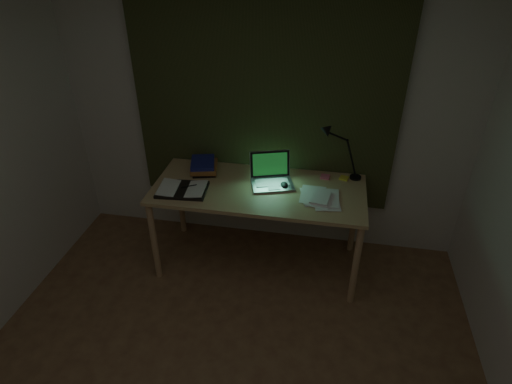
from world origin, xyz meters
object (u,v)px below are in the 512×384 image
at_px(book_stack, 203,166).
at_px(loose_papers, 314,196).
at_px(laptop, 273,173).
at_px(open_textbook, 182,189).
at_px(desk, 259,227).
at_px(desk_lamp, 359,151).

xyz_separation_m(book_stack, loose_papers, (0.97, -0.25, -0.04)).
bearing_deg(book_stack, laptop, -11.99).
distance_m(open_textbook, loose_papers, 1.05).
relative_size(desk, laptop, 4.55).
relative_size(desk, book_stack, 6.61).
bearing_deg(laptop, desk, -168.51).
height_order(desk, laptop, laptop).
xyz_separation_m(desk, open_textbook, (-0.59, -0.15, 0.41)).
bearing_deg(book_stack, open_textbook, -102.42).
height_order(book_stack, loose_papers, book_stack).
xyz_separation_m(open_textbook, loose_papers, (1.05, 0.10, -0.01)).
xyz_separation_m(open_textbook, desk_lamp, (1.37, 0.46, 0.24)).
height_order(loose_papers, desk_lamp, desk_lamp).
height_order(desk, book_stack, book_stack).
distance_m(book_stack, loose_papers, 1.00).
distance_m(desk, desk_lamp, 1.05).
height_order(desk, open_textbook, open_textbook).
distance_m(open_textbook, book_stack, 0.36).
relative_size(book_stack, loose_papers, 0.78).
bearing_deg(desk, laptop, 29.46).
bearing_deg(book_stack, desk_lamp, 4.88).
distance_m(laptop, loose_papers, 0.38).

